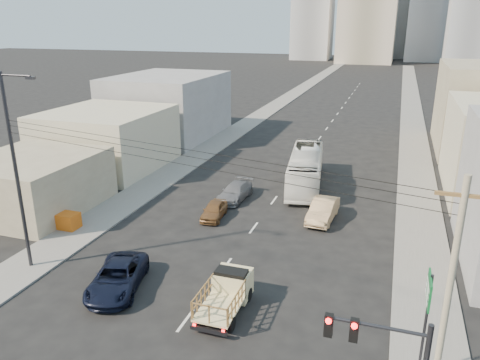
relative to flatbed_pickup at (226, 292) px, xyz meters
The scene contains 22 objects.
ground 4.07m from the flatbed_pickup, 114.98° to the right, with size 420.00×420.00×0.00m, color black.
sidewalk_left 67.80m from the flatbed_pickup, 101.40° to the left, with size 3.50×180.00×0.12m, color slate.
sidewalk_right 67.22m from the flatbed_pickup, 81.36° to the left, with size 3.50×180.00×0.12m, color slate.
lane_dashes 49.49m from the flatbed_pickup, 91.92° to the left, with size 0.15×104.00×0.01m.
flatbed_pickup is the anchor object (origin of this frame).
navy_pickup 6.57m from the flatbed_pickup, behind, with size 2.54×5.51×1.53m, color black.
city_bus 21.11m from the flatbed_pickup, 89.68° to the left, with size 2.78×11.87×3.31m, color white.
sedan_brown 12.43m from the flatbed_pickup, 114.44° to the left, with size 1.50×3.73×1.27m, color brown.
sedan_tan 13.91m from the flatbed_pickup, 77.70° to the left, with size 1.70×4.86×1.60m, color tan.
sedan_grey 16.37m from the flatbed_pickup, 107.40° to the left, with size 1.93×4.74×1.38m, color slate.
green_sign 10.08m from the flatbed_pickup, 12.16° to the right, with size 0.18×1.60×5.00m.
utility_pole 11.59m from the flatbed_pickup, 24.80° to the right, with size 1.80×0.24×10.00m.
streetlamp_left 14.11m from the flatbed_pickup, behind, with size 2.36×0.25×12.00m.
overhead_wires 8.30m from the flatbed_pickup, 128.90° to the right, with size 23.01×5.02×0.72m.
crate_stack 15.79m from the flatbed_pickup, 158.19° to the left, with size 1.80×1.20×1.14m.
bldg_left_near 21.42m from the flatbed_pickup, 156.73° to the left, with size 9.00×10.00×4.40m, color gray.
bldg_left_mid 29.13m from the flatbed_pickup, 135.28° to the left, with size 11.00×12.00×6.00m, color beige.
bldg_left_far 41.38m from the flatbed_pickup, 120.83° to the left, with size 12.00×16.00×8.00m, color gray.
midrise_ne 183.16m from the flatbed_pickup, 84.85° to the left, with size 16.00×16.00×40.00m, color gray.
midrise_nw 179.31m from the flatbed_pickup, 98.91° to the left, with size 15.00×15.00×34.00m, color gray.
midrise_back 197.61m from the flatbed_pickup, 88.73° to the left, with size 18.00×18.00×44.00m, color gray.
midrise_east 164.43m from the flatbed_pickup, 80.04° to the left, with size 14.00×14.00×28.00m, color gray.
Camera 1 is at (9.14, -16.45, 14.53)m, focal length 35.00 mm.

